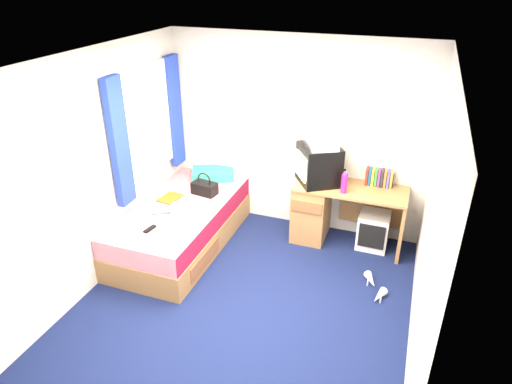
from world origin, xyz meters
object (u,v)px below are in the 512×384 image
(vcr, at_px, (320,142))
(picture_frame, at_px, (392,182))
(crt_tv, at_px, (318,164))
(storage_cube, at_px, (373,230))
(aerosol_can, at_px, (344,177))
(remote_control, at_px, (150,229))
(pink_water_bottle, at_px, (344,184))
(towel, at_px, (187,212))
(handbag, at_px, (205,188))
(water_bottle, at_px, (161,210))
(desk, at_px, (326,209))
(white_heels, at_px, (375,288))
(pillow, at_px, (213,174))
(bed, at_px, (181,225))
(magazine, at_px, (170,198))
(colour_swatch_fan, at_px, (161,235))

(vcr, height_order, picture_frame, vcr)
(crt_tv, bearing_deg, storage_cube, 58.31)
(aerosol_can, bearing_deg, remote_control, -142.45)
(pink_water_bottle, relative_size, towel, 0.66)
(pink_water_bottle, distance_m, towel, 1.80)
(storage_cube, relative_size, handbag, 1.37)
(crt_tv, height_order, towel, crt_tv)
(pink_water_bottle, bearing_deg, water_bottle, -157.09)
(crt_tv, xyz_separation_m, remote_control, (-1.50, -1.33, -0.43))
(desk, height_order, white_heels, desk)
(water_bottle, bearing_deg, aerosol_can, 28.72)
(pillow, distance_m, water_bottle, 1.07)
(desk, distance_m, towel, 1.69)
(vcr, distance_m, handbag, 1.51)
(pink_water_bottle, relative_size, handbag, 0.68)
(vcr, height_order, handbag, vcr)
(pillow, bearing_deg, picture_frame, 1.79)
(desk, bearing_deg, crt_tv, 179.39)
(pink_water_bottle, relative_size, white_heels, 0.46)
(bed, relative_size, white_heels, 4.21)
(picture_frame, xyz_separation_m, aerosol_can, (-0.54, -0.11, 0.02))
(aerosol_can, bearing_deg, towel, -147.76)
(picture_frame, relative_size, remote_control, 0.88)
(storage_cube, xyz_separation_m, white_heels, (0.14, -0.86, -0.18))
(vcr, xyz_separation_m, towel, (-1.27, -0.94, -0.66))
(towel, distance_m, magazine, 0.50)
(pink_water_bottle, height_order, colour_swatch_fan, pink_water_bottle)
(picture_frame, relative_size, pink_water_bottle, 0.64)
(crt_tv, xyz_separation_m, water_bottle, (-1.57, -0.97, -0.41))
(colour_swatch_fan, height_order, remote_control, remote_control)
(aerosol_can, height_order, white_heels, aerosol_can)
(magazine, bearing_deg, towel, -38.38)
(desk, bearing_deg, handbag, -165.72)
(pillow, distance_m, picture_frame, 2.26)
(storage_cube, bearing_deg, magazine, -163.94)
(storage_cube, distance_m, pink_water_bottle, 0.76)
(handbag, relative_size, colour_swatch_fan, 1.46)
(towel, height_order, white_heels, towel)
(picture_frame, height_order, magazine, picture_frame)
(vcr, distance_m, aerosol_can, 0.52)
(pillow, height_order, picture_frame, picture_frame)
(desk, relative_size, pink_water_bottle, 5.93)
(crt_tv, xyz_separation_m, towel, (-1.26, -0.94, -0.38))
(towel, height_order, colour_swatch_fan, towel)
(pillow, bearing_deg, white_heels, -22.38)
(handbag, xyz_separation_m, towel, (0.05, -0.57, -0.03))
(crt_tv, xyz_separation_m, vcr, (0.00, 0.00, 0.27))
(bed, relative_size, handbag, 6.21)
(handbag, bearing_deg, towel, -75.97)
(water_bottle, bearing_deg, vcr, 31.82)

